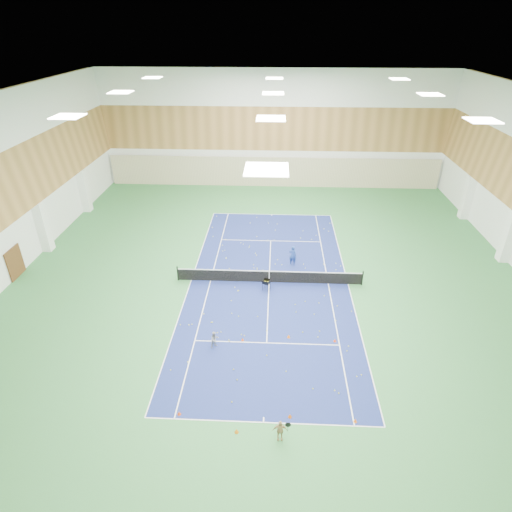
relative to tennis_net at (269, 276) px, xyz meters
The scene contains 21 objects.
ground 0.55m from the tennis_net, ahead, with size 40.00×40.00×0.00m, color #31733A.
room_shell 5.45m from the tennis_net, ahead, with size 36.00×40.00×12.00m, color white, non-canonical shape.
wood_cladding 7.45m from the tennis_net, ahead, with size 36.00×40.00×8.00m, color #A5743D, non-canonical shape.
ceiling_light_grid 11.37m from the tennis_net, ahead, with size 21.40×25.40×0.06m, color white, non-canonical shape.
court_surface 0.55m from the tennis_net, ahead, with size 10.97×23.77×0.01m, color navy.
tennis_balls_scatter 0.50m from the tennis_net, ahead, with size 10.57×22.77×0.07m, color yellow, non-canonical shape.
tennis_net is the anchor object (origin of this frame).
back_curtain 19.78m from the tennis_net, 90.00° to the left, with size 35.40×0.16×3.20m, color #C6B793.
door_left_b 17.93m from the tennis_net, behind, with size 0.08×1.80×2.20m, color #593319.
coach 3.10m from the tennis_net, 56.91° to the left, with size 0.57×0.37×1.56m, color navy.
child_court 7.42m from the tennis_net, 112.88° to the right, with size 0.50×0.39×1.02m, color #93929A.
child_apron 12.73m from the tennis_net, 86.72° to the right, with size 0.64×0.27×1.09m, color tan.
ball_cart 0.98m from the tennis_net, 99.94° to the right, with size 0.47×0.47×0.82m, color black, non-canonical shape.
cone_svc_a 6.98m from the tennis_net, 116.20° to the right, with size 0.21×0.21×0.23m, color #E2570B.
cone_svc_b 6.43m from the tennis_net, 102.44° to the right, with size 0.18×0.18×0.20m, color #FF510D.
cone_svc_c 6.02m from the tennis_net, 77.93° to the right, with size 0.20×0.20×0.21m, color orange.
cone_svc_d 7.23m from the tennis_net, 57.46° to the right, with size 0.18×0.18×0.19m, color #FF420D.
cone_base_a 12.27m from the tennis_net, 108.70° to the right, with size 0.18×0.18×0.20m, color #FF460D.
cone_base_b 12.53m from the tennis_net, 95.41° to the right, with size 0.19×0.19×0.21m, color orange.
cone_base_c 11.60m from the tennis_net, 84.01° to the right, with size 0.19×0.19×0.21m, color #D6570B.
cone_base_d 12.38m from the tennis_net, 70.24° to the right, with size 0.18×0.18×0.20m, color #FF660D.
Camera 1 is at (0.30, -25.23, 16.10)m, focal length 30.00 mm.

